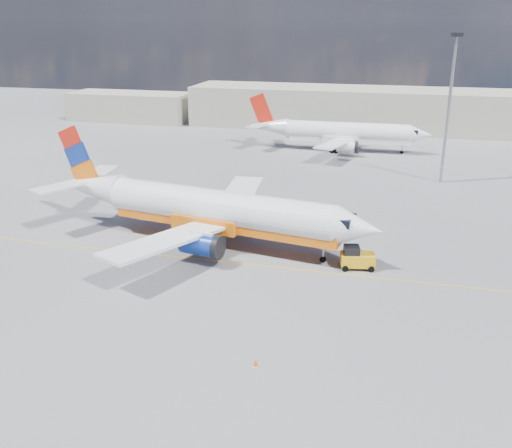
% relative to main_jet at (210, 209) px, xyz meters
% --- Properties ---
extents(ground, '(240.00, 240.00, 0.00)m').
position_rel_main_jet_xyz_m(ground, '(4.57, -7.16, -3.58)').
color(ground, '#5B5B5F').
rests_on(ground, ground).
extents(taxi_line, '(70.00, 0.15, 0.01)m').
position_rel_main_jet_xyz_m(taxi_line, '(4.57, -4.16, -3.58)').
color(taxi_line, gold).
rests_on(taxi_line, ground).
extents(terminal_main, '(70.00, 14.00, 8.00)m').
position_rel_main_jet_xyz_m(terminal_main, '(9.57, 67.84, 0.42)').
color(terminal_main, '#A8A391').
rests_on(terminal_main, ground).
extents(terminal_annex, '(26.00, 10.00, 6.00)m').
position_rel_main_jet_xyz_m(terminal_annex, '(-40.43, 64.84, -0.58)').
color(terminal_annex, '#A8A391').
rests_on(terminal_annex, ground).
extents(main_jet, '(35.60, 27.67, 10.75)m').
position_rel_main_jet_xyz_m(main_jet, '(0.00, 0.00, 0.00)').
color(main_jet, white).
rests_on(main_jet, ground).
extents(second_jet, '(30.73, 24.32, 9.32)m').
position_rel_main_jet_xyz_m(second_jet, '(7.72, 45.69, -0.48)').
color(second_jet, white).
rests_on(second_jet, ground).
extents(gse_tug, '(3.25, 2.38, 2.13)m').
position_rel_main_jet_xyz_m(gse_tug, '(14.64, -2.51, -2.58)').
color(gse_tug, black).
rests_on(gse_tug, ground).
extents(traffic_cone, '(0.36, 0.36, 0.51)m').
position_rel_main_jet_xyz_m(traffic_cone, '(9.73, -19.69, -3.33)').
color(traffic_cone, white).
rests_on(traffic_cone, ground).
extents(floodlight_mast, '(1.43, 1.43, 19.55)m').
position_rel_main_jet_xyz_m(floodlight_mast, '(23.34, 29.31, 8.14)').
color(floodlight_mast, '#95959D').
rests_on(floodlight_mast, ground).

